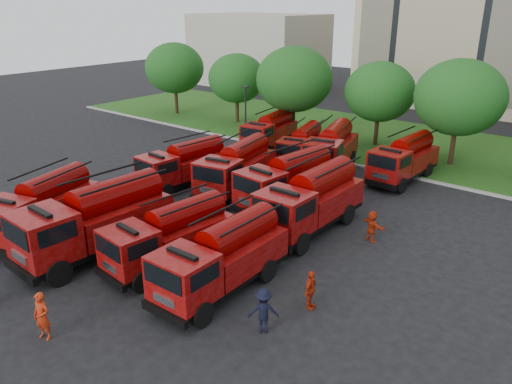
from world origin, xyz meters
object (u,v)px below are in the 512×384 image
at_px(fire_truck_5, 237,168).
at_px(firefighter_3, 263,331).
at_px(fire_truck_7, 311,200).
at_px(fire_truck_11, 404,159).
at_px(fire_truck_0, 42,206).
at_px(fire_truck_3, 222,257).
at_px(fire_truck_1, 96,220).
at_px(fire_truck_6, 288,180).
at_px(firefighter_0, 46,338).
at_px(firefighter_4, 116,206).
at_px(fire_truck_10, 331,148).
at_px(firefighter_2, 310,308).
at_px(fire_truck_4, 185,164).
at_px(fire_truck_9, 302,146).
at_px(firefighter_5, 371,240).
at_px(fire_truck_8, 270,131).
at_px(fire_truck_2, 170,236).

xyz_separation_m(fire_truck_5, firefighter_3, (10.61, -10.74, -1.65)).
bearing_deg(fire_truck_7, fire_truck_11, 86.72).
distance_m(fire_truck_0, fire_truck_3, 11.56).
relative_size(fire_truck_1, fire_truck_11, 1.17).
xyz_separation_m(fire_truck_5, fire_truck_6, (4.04, 0.06, 0.01)).
xyz_separation_m(firefighter_0, firefighter_4, (-8.64, 9.58, 0.00)).
bearing_deg(firefighter_3, fire_truck_6, -99.09).
bearing_deg(fire_truck_5, fire_truck_6, -10.87).
xyz_separation_m(fire_truck_10, firefighter_2, (8.64, -16.03, -1.67)).
xyz_separation_m(fire_truck_0, firefighter_4, (-0.14, 4.73, -1.59)).
height_order(fire_truck_1, fire_truck_3, fire_truck_1).
bearing_deg(fire_truck_5, fire_truck_1, -100.01).
height_order(fire_truck_7, firefighter_3, fire_truck_7).
height_order(fire_truck_4, firefighter_2, fire_truck_4).
relative_size(fire_truck_10, firefighter_2, 4.48).
xyz_separation_m(fire_truck_1, firefighter_0, (4.14, -5.29, -1.82)).
bearing_deg(firefighter_0, fire_truck_6, 75.72).
bearing_deg(fire_truck_7, fire_truck_9, 126.15).
distance_m(fire_truck_6, fire_truck_7, 3.57).
distance_m(fire_truck_5, firefighter_5, 10.47).
relative_size(fire_truck_9, firefighter_2, 3.91).
relative_size(fire_truck_6, firefighter_4, 4.32).
xyz_separation_m(fire_truck_3, firefighter_4, (-11.55, 2.88, -1.58)).
bearing_deg(fire_truck_1, fire_truck_8, 105.53).
xyz_separation_m(fire_truck_9, firefighter_4, (-4.25, -14.12, -1.46)).
height_order(fire_truck_1, firefighter_5, fire_truck_1).
xyz_separation_m(fire_truck_9, firefighter_2, (11.06, -15.82, -1.46)).
relative_size(fire_truck_4, firefighter_2, 3.98).
height_order(fire_truck_9, firefighter_4, fire_truck_9).
xyz_separation_m(fire_truck_1, firefighter_3, (10.27, 0.17, -1.82)).
distance_m(fire_truck_6, fire_truck_10, 7.79).
bearing_deg(fire_truck_4, fire_truck_1, -63.54).
bearing_deg(fire_truck_5, fire_truck_2, -78.93).
bearing_deg(firefighter_5, fire_truck_2, 77.26).
xyz_separation_m(fire_truck_1, fire_truck_11, (7.28, 19.88, -0.27)).
bearing_deg(fire_truck_11, firefighter_3, -78.79).
distance_m(fire_truck_0, firefighter_2, 15.55).
bearing_deg(fire_truck_1, fire_truck_5, 93.80).
relative_size(fire_truck_9, firefighter_5, 3.97).
bearing_deg(firefighter_2, fire_truck_9, 24.34).
bearing_deg(fire_truck_1, fire_truck_9, 92.79).
distance_m(fire_truck_9, fire_truck_11, 7.66).
bearing_deg(fire_truck_5, fire_truck_10, 60.15).
bearing_deg(fire_truck_6, fire_truck_5, -173.31).
xyz_separation_m(fire_truck_1, fire_truck_3, (7.06, 1.41, -0.24)).
relative_size(fire_truck_7, firefighter_5, 4.49).
distance_m(fire_truck_3, firefighter_4, 12.01).
bearing_deg(firefighter_0, fire_truck_11, 67.08).
bearing_deg(firefighter_2, firefighter_5, -3.71).
xyz_separation_m(fire_truck_7, fire_truck_10, (-4.49, 9.64, -0.07)).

